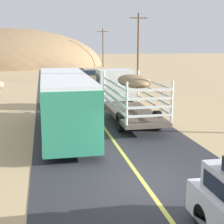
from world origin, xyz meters
TOP-DOWN VIEW (x-y plane):
  - ground_plane at (0.00, 0.00)m, footprint 240.00×240.00m
  - road_surface at (0.00, 0.00)m, footprint 8.00×120.00m
  - road_centre_line at (0.00, 0.00)m, footprint 0.16×117.60m
  - livestock_truck at (1.83, 11.44)m, footprint 2.53×9.70m
  - bus at (-2.29, 7.12)m, footprint 2.54×10.00m
  - car_far at (2.33, 31.10)m, footprint 1.80×4.40m
  - power_pole_mid at (8.30, 30.01)m, footprint 2.20×0.24m
  - power_pole_far at (8.30, 55.03)m, footprint 2.20×0.24m
  - distant_hill at (-10.48, 61.30)m, footprint 38.62×25.68m

SIDE VIEW (x-z plane):
  - ground_plane at x=0.00m, z-range 0.00..0.00m
  - distant_hill at x=-10.48m, z-range -7.61..7.61m
  - road_surface at x=0.00m, z-range 0.00..0.02m
  - road_centre_line at x=0.00m, z-range 0.02..0.02m
  - car_far at x=2.33m, z-range -0.04..1.42m
  - bus at x=-2.29m, z-range 0.14..3.35m
  - livestock_truck at x=1.83m, z-range 0.28..3.30m
  - power_pole_far at x=8.30m, z-range 0.28..7.69m
  - power_pole_mid at x=8.30m, z-range 0.29..8.65m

